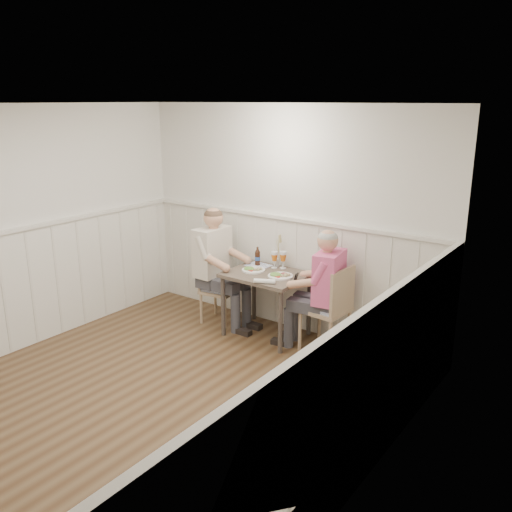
# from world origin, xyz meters

# --- Properties ---
(ground_plane) EXTENTS (4.50, 4.50, 0.00)m
(ground_plane) POSITION_xyz_m (0.00, 0.00, 0.00)
(ground_plane) COLOR #492F1B
(room_shell) EXTENTS (4.04, 4.54, 2.60)m
(room_shell) POSITION_xyz_m (0.00, 0.00, 1.52)
(room_shell) COLOR white
(room_shell) RESTS_ON ground
(wainscot) EXTENTS (4.00, 4.49, 1.34)m
(wainscot) POSITION_xyz_m (0.00, 0.69, 0.69)
(wainscot) COLOR beige
(wainscot) RESTS_ON ground
(dining_table) EXTENTS (0.88, 0.70, 0.75)m
(dining_table) POSITION_xyz_m (-0.00, 1.84, 0.65)
(dining_table) COLOR brown
(dining_table) RESTS_ON ground
(chair_right) EXTENTS (0.48, 0.48, 0.95)m
(chair_right) POSITION_xyz_m (0.78, 1.91, 0.52)
(chair_right) COLOR tan
(chair_right) RESTS_ON ground
(chair_left) EXTENTS (0.45, 0.45, 0.83)m
(chair_left) POSITION_xyz_m (-0.75, 1.84, 0.45)
(chair_left) COLOR tan
(chair_left) RESTS_ON ground
(man_in_pink) EXTENTS (0.68, 0.48, 1.37)m
(man_in_pink) POSITION_xyz_m (0.72, 1.89, 0.57)
(man_in_pink) COLOR #3F3F47
(man_in_pink) RESTS_ON ground
(diner_cream) EXTENTS (0.67, 0.46, 1.45)m
(diner_cream) POSITION_xyz_m (-0.72, 1.80, 0.61)
(diner_cream) COLOR #3F3F47
(diner_cream) RESTS_ON ground
(plate_man) EXTENTS (0.28, 0.28, 0.07)m
(plate_man) POSITION_xyz_m (0.19, 1.82, 0.77)
(plate_man) COLOR white
(plate_man) RESTS_ON dining_table
(plate_diner) EXTENTS (0.27, 0.27, 0.07)m
(plate_diner) POSITION_xyz_m (-0.19, 1.82, 0.77)
(plate_diner) COLOR white
(plate_diner) RESTS_ON dining_table
(beer_glass_a) EXTENTS (0.08, 0.08, 0.21)m
(beer_glass_a) POSITION_xyz_m (0.05, 2.10, 0.89)
(beer_glass_a) COLOR silver
(beer_glass_a) RESTS_ON dining_table
(beer_glass_b) EXTENTS (0.08, 0.08, 0.20)m
(beer_glass_b) POSITION_xyz_m (-0.04, 2.06, 0.88)
(beer_glass_b) COLOR silver
(beer_glass_b) RESTS_ON dining_table
(beer_bottle) EXTENTS (0.06, 0.06, 0.22)m
(beer_bottle) POSITION_xyz_m (-0.26, 2.03, 0.85)
(beer_bottle) COLOR #321A0F
(beer_bottle) RESTS_ON dining_table
(rolled_napkin) EXTENTS (0.23, 0.15, 0.05)m
(rolled_napkin) POSITION_xyz_m (0.18, 1.54, 0.78)
(rolled_napkin) COLOR white
(rolled_napkin) RESTS_ON dining_table
(grass_vase) EXTENTS (0.05, 0.05, 0.41)m
(grass_vase) POSITION_xyz_m (-0.05, 2.14, 0.93)
(grass_vase) COLOR silver
(grass_vase) RESTS_ON dining_table
(gingham_mat) EXTENTS (0.29, 0.24, 0.01)m
(gingham_mat) POSITION_xyz_m (-0.25, 2.02, 0.75)
(gingham_mat) COLOR #697CB7
(gingham_mat) RESTS_ON dining_table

